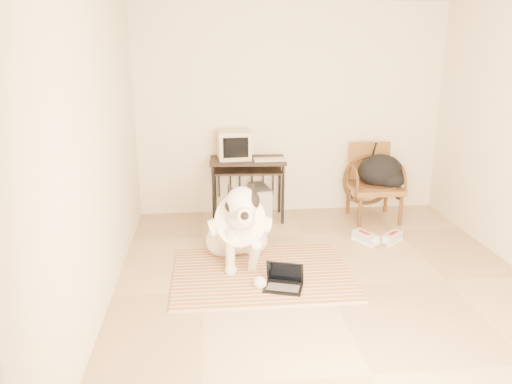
{
  "coord_description": "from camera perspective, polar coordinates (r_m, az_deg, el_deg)",
  "views": [
    {
      "loc": [
        -1.1,
        -4.17,
        2.23
      ],
      "look_at": [
        -0.63,
        0.54,
        0.79
      ],
      "focal_mm": 35.0,
      "sensor_mm": 36.0,
      "label": 1
    }
  ],
  "objects": [
    {
      "name": "rattan_chair",
      "position": [
        6.59,
        13.28,
        1.1
      ],
      "size": [
        0.64,
        0.61,
        0.96
      ],
      "color": "brown",
      "rests_on": "floor"
    },
    {
      "name": "crt_monitor",
      "position": [
        6.32,
        -2.54,
        5.43
      ],
      "size": [
        0.42,
        0.41,
        0.36
      ],
      "color": "#C1B397",
      "rests_on": "computer_desk"
    },
    {
      "name": "pc_tower",
      "position": [
        6.44,
        0.47,
        -1.24
      ],
      "size": [
        0.27,
        0.5,
        0.44
      ],
      "color": "#4C4C4F",
      "rests_on": "floor"
    },
    {
      "name": "computer_desk",
      "position": [
        6.33,
        -0.94,
        2.76
      ],
      "size": [
        0.98,
        0.58,
        0.79
      ],
      "color": "black",
      "rests_on": "floor"
    },
    {
      "name": "sneaker_left",
      "position": [
        5.89,
        12.4,
        -5.17
      ],
      "size": [
        0.28,
        0.35,
        0.12
      ],
      "color": "white",
      "rests_on": "floor"
    },
    {
      "name": "backpack",
      "position": [
        6.5,
        14.24,
        2.21
      ],
      "size": [
        0.57,
        0.48,
        0.42
      ],
      "color": "black",
      "rests_on": "rattan_chair"
    },
    {
      "name": "laptop",
      "position": [
        4.72,
        3.21,
        -10.16
      ],
      "size": [
        0.41,
        0.35,
        0.24
      ],
      "color": "black",
      "rests_on": "rug"
    },
    {
      "name": "wall_back",
      "position": [
        6.57,
        4.01,
        9.22
      ],
      "size": [
        4.5,
        0.0,
        4.5
      ],
      "primitive_type": "plane",
      "rotation": [
        1.57,
        0.0,
        0.0
      ],
      "color": "beige",
      "rests_on": "floor"
    },
    {
      "name": "floor",
      "position": [
        4.85,
        8.16,
        -10.58
      ],
      "size": [
        4.5,
        4.5,
        0.0
      ],
      "primitive_type": "plane",
      "color": "tan",
      "rests_on": "ground"
    },
    {
      "name": "desk_keyboard",
      "position": [
        6.24,
        1.61,
        3.74
      ],
      "size": [
        0.4,
        0.15,
        0.03
      ],
      "primitive_type": "cube",
      "rotation": [
        0.0,
        0.0,
        0.01
      ],
      "color": "#C1B397",
      "rests_on": "computer_desk"
    },
    {
      "name": "wall_left",
      "position": [
        4.36,
        -17.6,
        4.51
      ],
      "size": [
        0.0,
        4.5,
        4.5
      ],
      "primitive_type": "plane",
      "rotation": [
        1.57,
        0.0,
        1.57
      ],
      "color": "beige",
      "rests_on": "floor"
    },
    {
      "name": "sneaker_right",
      "position": [
        5.97,
        15.25,
        -5.11
      ],
      "size": [
        0.31,
        0.29,
        0.11
      ],
      "color": "white",
      "rests_on": "floor"
    },
    {
      "name": "wall_front",
      "position": [
        2.38,
        22.38,
        -6.11
      ],
      "size": [
        4.5,
        0.0,
        4.5
      ],
      "primitive_type": "plane",
      "rotation": [
        -1.57,
        0.0,
        0.0
      ],
      "color": "beige",
      "rests_on": "floor"
    },
    {
      "name": "rug",
      "position": [
        5.02,
        0.66,
        -9.27
      ],
      "size": [
        1.75,
        1.34,
        0.02
      ],
      "color": "#BC5728",
      "rests_on": "floor"
    },
    {
      "name": "dog",
      "position": [
        5.11,
        -1.98,
        -4.06
      ],
      "size": [
        0.67,
        1.38,
        1.0
      ],
      "color": "silver",
      "rests_on": "rug"
    }
  ]
}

